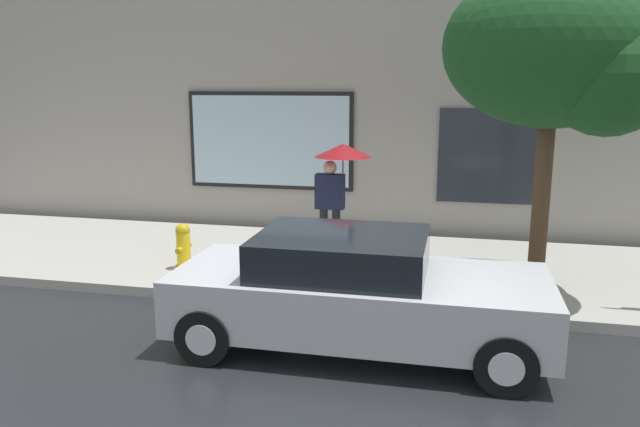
% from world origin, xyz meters
% --- Properties ---
extents(ground_plane, '(60.00, 60.00, 0.00)m').
position_xyz_m(ground_plane, '(0.00, 0.00, 0.00)').
color(ground_plane, black).
extents(sidewalk, '(20.00, 4.00, 0.15)m').
position_xyz_m(sidewalk, '(0.00, 3.00, 0.07)').
color(sidewalk, '#A3A099').
rests_on(sidewalk, ground).
extents(building_facade, '(20.00, 0.67, 7.00)m').
position_xyz_m(building_facade, '(-0.02, 5.50, 3.48)').
color(building_facade, '#9E998E').
rests_on(building_facade, ground).
extents(parked_car, '(4.32, 1.86, 1.37)m').
position_xyz_m(parked_car, '(0.10, -0.02, 0.68)').
color(parked_car, '#B7BABF').
rests_on(parked_car, ground).
extents(fire_hydrant, '(0.30, 0.44, 0.75)m').
position_xyz_m(fire_hydrant, '(-3.00, 1.98, 0.51)').
color(fire_hydrant, yellow).
rests_on(fire_hydrant, sidewalk).
extents(pedestrian_with_umbrella, '(0.95, 0.95, 1.94)m').
position_xyz_m(pedestrian_with_umbrella, '(-0.74, 3.22, 1.67)').
color(pedestrian_with_umbrella, black).
rests_on(pedestrian_with_umbrella, sidewalk).
extents(street_tree, '(2.89, 2.45, 4.48)m').
position_xyz_m(street_tree, '(2.49, 2.03, 3.45)').
color(street_tree, '#4C3823').
rests_on(street_tree, sidewalk).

